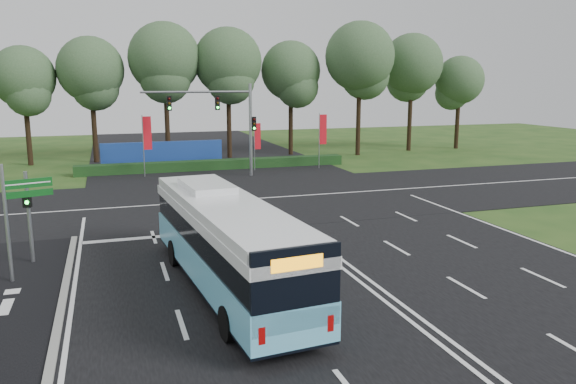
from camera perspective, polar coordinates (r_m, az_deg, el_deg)
The scene contains 14 objects.
ground at distance 23.58m, azimuth 3.85°, elevation -6.51°, with size 120.00×120.00×0.00m, color #214517.
road_main at distance 23.57m, azimuth 3.85°, elevation -6.46°, with size 20.00×120.00×0.04m, color black.
road_cross at distance 34.64m, azimuth -3.51°, elevation -0.72°, with size 120.00×14.00×0.05m, color black.
kerb_strip at distance 19.28m, azimuth -22.11°, elevation -11.27°, with size 0.25×18.00×0.12m, color gray.
city_bus at distance 19.43m, azimuth -6.23°, elevation -5.14°, with size 3.55×12.06×3.41m.
pedestrian_signal at distance 24.27m, azimuth -24.84°, elevation -2.05°, with size 0.34×0.43×3.72m.
street_sign at distance 22.19m, azimuth -25.88°, elevation -1.53°, with size 1.63×0.56×4.33m.
banner_flag_left at distance 43.73m, azimuth -14.21°, elevation 5.45°, with size 0.68×0.18×4.68m.
banner_flag_mid at distance 45.59m, azimuth -3.18°, elevation 5.41°, with size 0.58×0.14×3.93m.
banner_flag_right at distance 46.59m, azimuth 3.48°, elevation 6.03°, with size 0.68×0.07×4.58m.
traffic_light_gantry at distance 42.30m, azimuth -6.21°, elevation 7.74°, with size 8.41×0.28×7.00m.
hedge at distance 46.60m, azimuth -7.36°, elevation 2.76°, with size 22.00×1.20×0.80m, color #123214.
blue_hoarding at distance 48.42m, azimuth -12.60°, elevation 3.73°, with size 10.00×0.30×2.20m, color navy.
eucalyptus_row at distance 53.47m, azimuth -4.44°, elevation 12.62°, with size 53.62×8.69×12.82m.
Camera 1 is at (-8.39, -20.84, 7.15)m, focal length 35.00 mm.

